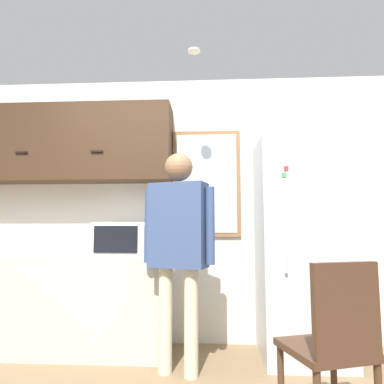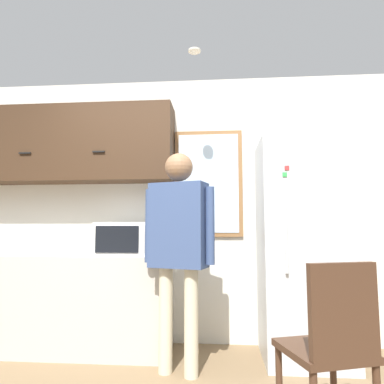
% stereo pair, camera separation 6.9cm
% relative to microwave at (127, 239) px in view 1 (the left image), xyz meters
% --- Properties ---
extents(back_wall, '(6.00, 0.06, 2.70)m').
position_rel_microwave_xyz_m(back_wall, '(0.46, 0.35, 0.32)').
color(back_wall, silver).
rests_on(back_wall, ground_plane).
extents(counter, '(2.13, 0.58, 0.88)m').
position_rel_microwave_xyz_m(counter, '(-0.67, 0.03, -0.59)').
color(counter, '#BCB7AD').
rests_on(counter, ground_plane).
extents(upper_cabinets, '(2.13, 0.35, 0.77)m').
position_rel_microwave_xyz_m(upper_cabinets, '(-0.67, 0.15, 0.95)').
color(upper_cabinets, '#3D2819').
extents(microwave, '(0.55, 0.39, 0.30)m').
position_rel_microwave_xyz_m(microwave, '(0.00, 0.00, 0.00)').
color(microwave, white).
rests_on(microwave, counter).
extents(person, '(0.58, 0.34, 1.75)m').
position_rel_microwave_xyz_m(person, '(0.53, -0.41, 0.04)').
color(person, beige).
rests_on(person, ground_plane).
extents(refrigerator, '(0.73, 0.71, 1.92)m').
position_rel_microwave_xyz_m(refrigerator, '(1.58, -0.03, -0.07)').
color(refrigerator, silver).
rests_on(refrigerator, ground_plane).
extents(chair, '(0.54, 0.54, 0.95)m').
position_rel_microwave_xyz_m(chair, '(1.46, -1.18, -0.51)').
color(chair, '#472D1E').
rests_on(chair, ground_plane).
extents(window, '(0.69, 0.05, 1.09)m').
position_rel_microwave_xyz_m(window, '(0.74, 0.31, 0.56)').
color(window, olive).
extents(ceiling_light, '(0.11, 0.11, 0.01)m').
position_rel_microwave_xyz_m(ceiling_light, '(0.65, -0.33, 1.65)').
color(ceiling_light, white).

